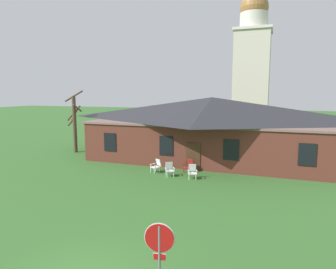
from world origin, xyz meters
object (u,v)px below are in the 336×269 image
object	(u,v)px
lawn_chair_by_porch	(156,165)
lawn_chair_left_end	(189,165)
stop_sign	(159,250)
lawn_chair_middle	(192,171)
lawn_chair_near_door	(169,169)

from	to	relation	value
lawn_chair_by_porch	lawn_chair_left_end	xyz separation A→B (m)	(2.25, 0.80, 0.00)
stop_sign	lawn_chair_by_porch	distance (m)	14.20
lawn_chair_by_porch	lawn_chair_left_end	distance (m)	2.39
lawn_chair_left_end	lawn_chair_middle	size ratio (longest dim) A/B	1.00
stop_sign	lawn_chair_left_end	size ratio (longest dim) A/B	2.61
lawn_chair_by_porch	lawn_chair_near_door	distance (m)	1.37
stop_sign	lawn_chair_near_door	xyz separation A→B (m)	(-4.16, 12.47, -1.27)
lawn_chair_near_door	lawn_chair_middle	distance (m)	1.68
lawn_chair_by_porch	lawn_chair_middle	size ratio (longest dim) A/B	1.00
lawn_chair_left_end	lawn_chair_near_door	bearing A→B (deg)	-125.72
lawn_chair_near_door	lawn_chair_left_end	world-z (taller)	same
lawn_chair_near_door	lawn_chair_left_end	distance (m)	1.74
lawn_chair_left_end	lawn_chair_middle	bearing A→B (deg)	-66.01
lawn_chair_by_porch	stop_sign	bearing A→B (deg)	-67.62
stop_sign	lawn_chair_by_porch	xyz separation A→B (m)	(-5.39, 13.08, -1.27)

